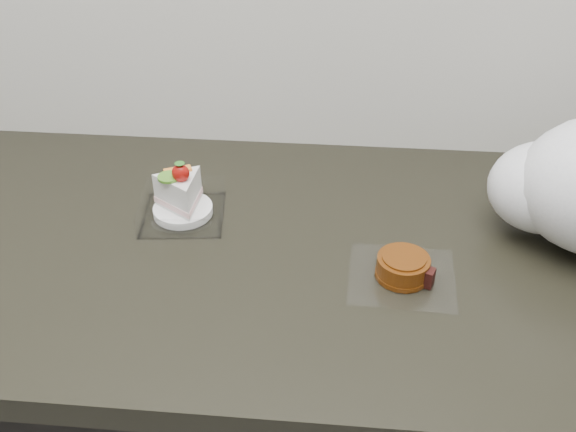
{
  "coord_description": "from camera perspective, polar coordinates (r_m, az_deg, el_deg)",
  "views": [
    {
      "loc": [
        0.14,
        0.93,
        1.49
      ],
      "look_at": [
        0.07,
        1.7,
        0.94
      ],
      "focal_mm": 40.0,
      "sensor_mm": 36.0,
      "label": 1
    }
  ],
  "objects": [
    {
      "name": "mooncake_wrap",
      "position": [
        0.91,
        10.23,
        -4.66
      ],
      "size": [
        0.15,
        0.14,
        0.04
      ],
      "rotation": [
        0.0,
        0.0,
        0.13
      ],
      "color": "white",
      "rests_on": "counter"
    },
    {
      "name": "cake_tray",
      "position": [
        1.02,
        -9.4,
        1.31
      ],
      "size": [
        0.14,
        0.14,
        0.1
      ],
      "rotation": [
        0.0,
        0.0,
        0.11
      ],
      "color": "white",
      "rests_on": "counter"
    },
    {
      "name": "counter",
      "position": [
        1.29,
        -3.25,
        -18.19
      ],
      "size": [
        2.04,
        0.64,
        0.9
      ],
      "color": "black",
      "rests_on": "ground"
    }
  ]
}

